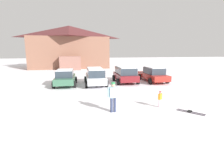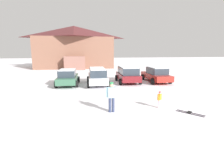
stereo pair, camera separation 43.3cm
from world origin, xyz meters
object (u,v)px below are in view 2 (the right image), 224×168
Objects in this scene: parked_maroon_van at (128,74)px; skier_adult_in_blue_parka at (112,95)px; skier_child_in_orange_jacket at (159,99)px; ski_lodge at (75,47)px; pair_of_skis at (190,113)px; parked_green_coupe at (68,77)px; parked_white_suv at (97,76)px; parked_red_sedan at (156,74)px.

parked_maroon_van is 9.30m from skier_adult_in_blue_parka.
ski_lodge is at bearing 101.37° from skier_child_in_orange_jacket.
pair_of_skis is (4.13, -0.95, -0.92)m from skier_adult_in_blue_parka.
parked_green_coupe is 3.27× the size of pair_of_skis.
parked_green_coupe is 4.41× the size of skier_child_in_orange_jacket.
parked_maroon_van is 9.74m from pair_of_skis.
parked_maroon_van is 2.55× the size of skier_adult_in_blue_parka.
parked_green_coupe is 6.17m from parked_maroon_van.
parked_white_suv is 8.16m from skier_adult_in_blue_parka.
parked_red_sedan is at bearing -65.06° from ski_lodge.
pair_of_skis is (-2.28, -9.56, -0.79)m from parked_red_sedan.
pair_of_skis is at bearing -53.08° from parked_green_coupe.
parked_maroon_van is at bearing 9.64° from parked_white_suv.
ski_lodge is 22.01m from parked_red_sedan.
parked_white_suv is 10.04m from pair_of_skis.
pair_of_skis is at bearing -103.43° from parked_red_sedan.
skier_child_in_orange_jacket is 0.59× the size of skier_adult_in_blue_parka.
parked_white_suv is at bearing -170.36° from parked_maroon_van.
parked_white_suv is 1.13× the size of parked_maroon_van.
parked_white_suv is at bearing 90.02° from skier_adult_in_blue_parka.
ski_lodge is 11.49× the size of pair_of_skis.
parked_white_suv is at bearing -4.59° from parked_green_coupe.
skier_child_in_orange_jacket is at bearing -69.97° from parked_white_suv.
ski_lodge is 15.51× the size of skier_child_in_orange_jacket.
parked_green_coupe is 2.90m from parked_white_suv.
parked_green_coupe is 0.91× the size of parked_red_sedan.
skier_adult_in_blue_parka is at bearing 166.99° from pair_of_skis.
skier_child_in_orange_jacket is at bearing -92.51° from parked_maroon_van.
parked_white_suv is at bearing 114.40° from pair_of_skis.
parked_red_sedan is (9.30, 0.22, 0.02)m from parked_green_coupe.
parked_green_coupe is at bearing 125.28° from skier_child_in_orange_jacket.
parked_white_suv is 6.43m from parked_red_sedan.
parked_red_sedan is 3.60× the size of pair_of_skis.
parked_maroon_van is at bearing 69.44° from skier_adult_in_blue_parka.
ski_lodge is 20.62m from parked_white_suv.
skier_adult_in_blue_parka is (-3.27, -8.71, 0.04)m from parked_maroon_van.
skier_child_in_orange_jacket reaches higher than pair_of_skis.
parked_maroon_van reaches higher than parked_white_suv.
parked_maroon_van reaches higher than parked_green_coupe.
ski_lodge is at bearing 114.94° from parked_red_sedan.
parked_green_coupe is 2.62× the size of skier_adult_in_blue_parka.
skier_adult_in_blue_parka reaches higher than skier_child_in_orange_jacket.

